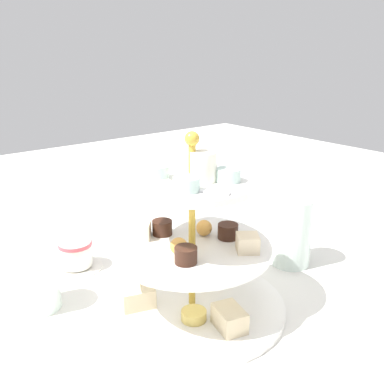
{
  "coord_description": "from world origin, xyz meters",
  "views": [
    {
      "loc": [
        0.44,
        -0.36,
        0.37
      ],
      "look_at": [
        0.0,
        0.0,
        0.18
      ],
      "focal_mm": 40.85,
      "sensor_mm": 36.0,
      "label": 1
    }
  ],
  "objects_px": {
    "butter_knife_right": "(164,234)",
    "water_glass_short_left": "(37,283)",
    "tiered_serving_stand": "(192,259)",
    "teacup_with_saucer": "(76,255)",
    "water_glass_tall_right": "(292,232)"
  },
  "relations": [
    {
      "from": "butter_knife_right",
      "to": "water_glass_short_left",
      "type": "bearing_deg",
      "value": 41.35
    },
    {
      "from": "tiered_serving_stand",
      "to": "butter_knife_right",
      "type": "height_order",
      "value": "tiered_serving_stand"
    },
    {
      "from": "water_glass_short_left",
      "to": "teacup_with_saucer",
      "type": "relative_size",
      "value": 0.9
    },
    {
      "from": "tiered_serving_stand",
      "to": "teacup_with_saucer",
      "type": "relative_size",
      "value": 3.08
    },
    {
      "from": "water_glass_short_left",
      "to": "teacup_with_saucer",
      "type": "distance_m",
      "value": 0.13
    },
    {
      "from": "teacup_with_saucer",
      "to": "butter_knife_right",
      "type": "bearing_deg",
      "value": 96.03
    },
    {
      "from": "water_glass_short_left",
      "to": "tiered_serving_stand",
      "type": "bearing_deg",
      "value": 49.95
    },
    {
      "from": "water_glass_short_left",
      "to": "teacup_with_saucer",
      "type": "bearing_deg",
      "value": 129.58
    },
    {
      "from": "water_glass_tall_right",
      "to": "water_glass_short_left",
      "type": "xyz_separation_m",
      "value": [
        -0.15,
        -0.41,
        -0.02
      ]
    },
    {
      "from": "tiered_serving_stand",
      "to": "water_glass_tall_right",
      "type": "xyz_separation_m",
      "value": [
        -0.0,
        0.23,
        -0.02
      ]
    },
    {
      "from": "water_glass_tall_right",
      "to": "butter_knife_right",
      "type": "distance_m",
      "value": 0.28
    },
    {
      "from": "water_glass_tall_right",
      "to": "tiered_serving_stand",
      "type": "bearing_deg",
      "value": -89.66
    },
    {
      "from": "water_glass_tall_right",
      "to": "water_glass_short_left",
      "type": "relative_size",
      "value": 1.53
    },
    {
      "from": "tiered_serving_stand",
      "to": "butter_knife_right",
      "type": "distance_m",
      "value": 0.29
    },
    {
      "from": "water_glass_tall_right",
      "to": "butter_knife_right",
      "type": "relative_size",
      "value": 0.73
    }
  ]
}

